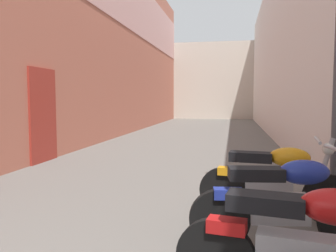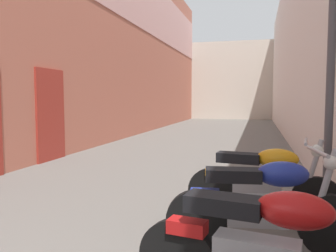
# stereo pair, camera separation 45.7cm
# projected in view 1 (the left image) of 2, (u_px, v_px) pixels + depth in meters

# --- Properties ---
(ground_plane) EXTENTS (41.95, 41.95, 0.00)m
(ground_plane) POSITION_uv_depth(u_px,v_px,m) (184.00, 147.00, 10.64)
(ground_plane) COLOR #66635E
(building_left) EXTENTS (0.45, 25.95, 7.96)m
(building_left) POSITION_uv_depth(u_px,v_px,m) (110.00, 32.00, 12.80)
(building_left) COLOR #B76651
(building_left) RESTS_ON ground
(building_right) EXTENTS (0.45, 25.95, 6.66)m
(building_right) POSITION_uv_depth(u_px,v_px,m) (282.00, 45.00, 11.75)
(building_right) COLOR silver
(building_right) RESTS_ON ground
(building_far_end) EXTENTS (8.85, 2.00, 5.68)m
(building_far_end) POSITION_uv_depth(u_px,v_px,m) (214.00, 81.00, 26.05)
(building_far_end) COLOR beige
(building_far_end) RESTS_ON ground
(motorcycle_third) EXTENTS (1.84, 0.58, 1.04)m
(motorcycle_third) POSITION_uv_depth(u_px,v_px,m) (308.00, 245.00, 2.30)
(motorcycle_third) COLOR black
(motorcycle_third) RESTS_ON ground
(motorcycle_fourth) EXTENTS (1.84, 0.58, 1.04)m
(motorcycle_fourth) POSITION_uv_depth(u_px,v_px,m) (285.00, 200.00, 3.30)
(motorcycle_fourth) COLOR black
(motorcycle_fourth) RESTS_ON ground
(motorcycle_fifth) EXTENTS (1.84, 0.58, 1.04)m
(motorcycle_fifth) POSITION_uv_depth(u_px,v_px,m) (274.00, 179.00, 4.19)
(motorcycle_fifth) COLOR black
(motorcycle_fifth) RESTS_ON ground
(street_lamp) EXTENTS (0.79, 0.18, 4.60)m
(street_lamp) POSITION_uv_depth(u_px,v_px,m) (333.00, 3.00, 4.28)
(street_lamp) COLOR #47474C
(street_lamp) RESTS_ON ground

